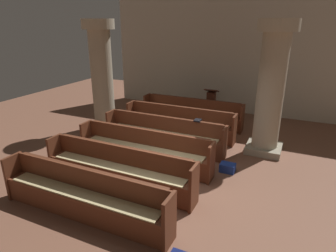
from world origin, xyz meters
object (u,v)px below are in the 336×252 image
Objects in this scene: hymn_book at (198,120)px; kneeler_box_blue at (228,168)px; lectern at (211,105)px; pew_row_0 at (192,111)px; pillar_aisle_side at (271,87)px; pew_row_2 at (163,133)px; pew_row_5 at (83,194)px; pillar_far_side at (102,74)px; pew_row_3 at (144,148)px; pew_row_1 at (179,121)px; pew_row_4 at (118,167)px.

kneeler_box_blue is at bearing -35.35° from hymn_book.
lectern is 3.20m from hymn_book.
pew_row_0 is 1.01× the size of pillar_aisle_side.
kneeler_box_blue is at bearing -67.34° from lectern.
pew_row_0 is 1.00× the size of pew_row_2.
pew_row_0 is at bearing 90.00° from pew_row_5.
pew_row_2 is (0.00, -2.21, 0.00)m from pew_row_0.
pew_row_0 is at bearing 114.26° from hymn_book.
pew_row_2 is at bearing -158.46° from pillar_aisle_side.
lectern is (2.86, 2.55, -1.34)m from pillar_far_side.
pew_row_3 is 2.21m from pew_row_5.
hymn_book is at bearing -9.31° from pillar_far_side.
pew_row_0 is 1.00× the size of pew_row_1.
pew_row_2 is at bearing 90.00° from pew_row_4.
pillar_aisle_side is at bearing 26.30° from hymn_book.
kneeler_box_blue is (1.61, -3.85, -0.35)m from lectern.
pillar_far_side is 9.79× the size of kneeler_box_blue.
pew_row_3 is at bearing -140.46° from pillar_aisle_side.
pew_row_0 is 3.40m from kneeler_box_blue.
pew_row_4 is at bearing -139.54° from kneeler_box_blue.
pew_row_3 is at bearing 90.00° from pew_row_5.
pew_row_1 and pew_row_5 have the same top height.
pew_row_2 is 3.05m from pillar_aisle_side.
pew_row_0 is 3.12m from pillar_aisle_side.
pew_row_3 is 3.39m from pillar_far_side.
pillar_far_side reaches higher than pew_row_1.
pillar_far_side is (-2.52, -1.46, 1.31)m from pew_row_0.
pew_row_3 is 3.58m from pillar_aisle_side.
pew_row_2 is (0.00, -1.11, 0.00)m from pew_row_1.
lectern reaches higher than pew_row_1.
pillar_aisle_side is 1.00× the size of pillar_far_side.
pew_row_4 is at bearing -128.52° from pillar_aisle_side.
pew_row_0 is 5.53m from pew_row_5.
pillar_far_side is at bearing 163.29° from pew_row_2.
pew_row_5 is 4.97m from pillar_far_side.
pillar_aisle_side is (2.57, 2.12, 1.31)m from pew_row_3.
pew_row_3 is (0.00, -3.32, 0.00)m from pew_row_0.
pew_row_3 is (0.00, -1.11, 0.00)m from pew_row_2.
kneeler_box_blue is (1.95, -2.76, -0.38)m from pew_row_0.
pew_row_2 is 1.01× the size of pillar_aisle_side.
pew_row_1 and pew_row_4 have the same top height.
pew_row_4 is at bearing -93.58° from lectern.
pew_row_5 is at bearing -90.00° from pew_row_4.
pillar_aisle_side is 2.05m from hymn_book.
pew_row_0 is at bearing 30.05° from pillar_far_side.
pew_row_5 is at bearing -104.52° from hymn_book.
kneeler_box_blue is at bearing -54.70° from pew_row_0.
pew_row_3 and pew_row_5 have the same top height.
pew_row_1 is at bearing 90.00° from pew_row_3.
hymn_book is at bearing 55.02° from pew_row_3.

